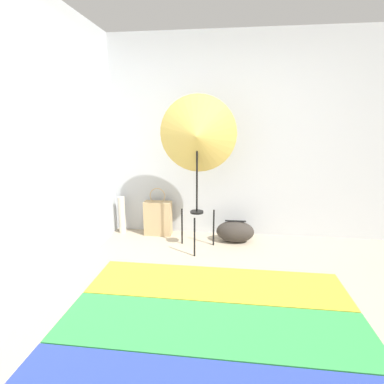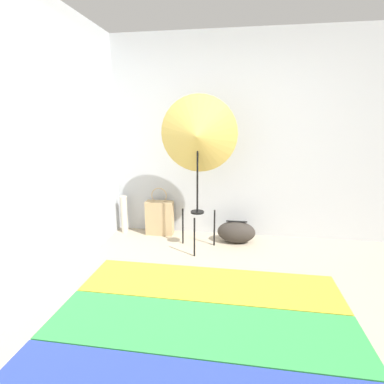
{
  "view_description": "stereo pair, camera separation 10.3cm",
  "coord_description": "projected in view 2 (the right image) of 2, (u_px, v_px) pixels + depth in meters",
  "views": [
    {
      "loc": [
        0.09,
        -1.93,
        1.51
      ],
      "look_at": [
        -0.31,
        1.28,
        0.75
      ],
      "focal_mm": 28.0,
      "sensor_mm": 36.0,
      "label": 1
    },
    {
      "loc": [
        0.19,
        -1.91,
        1.51
      ],
      "look_at": [
        -0.31,
        1.28,
        0.75
      ],
      "focal_mm": 28.0,
      "sensor_mm": 36.0,
      "label": 2
    }
  ],
  "objects": [
    {
      "name": "wall_back",
      "position": [
        225.0,
        138.0,
        3.88
      ],
      "size": [
        8.0,
        0.05,
        2.6
      ],
      "color": "#B7BCC1",
      "rests_on": "ground_plane"
    },
    {
      "name": "tote_bag",
      "position": [
        160.0,
        217.0,
        4.07
      ],
      "size": [
        0.37,
        0.16,
        0.65
      ],
      "color": "tan",
      "rests_on": "ground_plane"
    },
    {
      "name": "photo_umbrella",
      "position": [
        198.0,
        136.0,
        3.36
      ],
      "size": [
        0.9,
        0.39,
        1.82
      ],
      "color": "black",
      "rests_on": "ground_plane"
    },
    {
      "name": "paper_roll",
      "position": [
        124.0,
        214.0,
        4.15
      ],
      "size": [
        0.09,
        0.09,
        0.51
      ],
      "color": "beige",
      "rests_on": "ground_plane"
    },
    {
      "name": "ground_plane",
      "position": [
        207.0,
        331.0,
        2.22
      ],
      "size": [
        14.0,
        14.0,
        0.0
      ],
      "primitive_type": "plane",
      "color": "tan"
    },
    {
      "name": "duffel_bag",
      "position": [
        236.0,
        232.0,
        3.81
      ],
      "size": [
        0.48,
        0.28,
        0.28
      ],
      "color": "#332D28",
      "rests_on": "ground_plane"
    },
    {
      "name": "wall_side_left",
      "position": [
        74.0,
        142.0,
        3.11
      ],
      "size": [
        0.05,
        8.0,
        2.6
      ],
      "color": "#B7BCC1",
      "rests_on": "ground_plane"
    }
  ]
}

